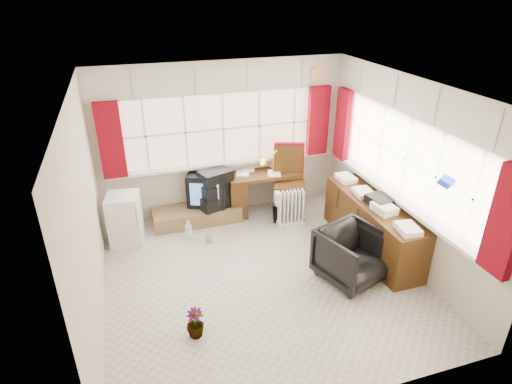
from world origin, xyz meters
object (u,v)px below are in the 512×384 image
desk (263,189)px  task_chair (289,178)px  desk_lamp (274,158)px  radiator (291,212)px  office_chair (352,255)px  crt_tv (208,187)px  mini_fridge (125,219)px  credenza (372,225)px  tv_bench (197,215)px

desk → task_chair: bearing=-31.0°
desk_lamp → radiator: bearing=-73.9°
office_chair → task_chair: bearing=75.2°
crt_tv → office_chair: bearing=-57.4°
mini_fridge → radiator: bearing=-6.9°
mini_fridge → desk: bearing=8.9°
task_chair → mini_fridge: (-2.63, -0.13, -0.25)m
desk → credenza: 1.96m
mini_fridge → tv_bench: bearing=13.9°
desk → radiator: desk is taller
radiator → crt_tv: (-1.17, 0.72, 0.27)m
mini_fridge → desk_lamp: bearing=4.0°
radiator → credenza: size_ratio=0.31×
office_chair → mini_fridge: bearing=128.2°
desk → tv_bench: size_ratio=0.88×
desk_lamp → crt_tv: 1.17m
tv_bench → crt_tv: crt_tv is taller
desk_lamp → mini_fridge: desk_lamp is taller
office_chair → tv_bench: (-1.66, 2.08, -0.23)m
task_chair → office_chair: bearing=-86.2°
desk → office_chair: size_ratio=1.56×
task_chair → radiator: (-0.12, -0.43, -0.39)m
desk_lamp → mini_fridge: size_ratio=0.57×
desk → radiator: bearing=-69.1°
office_chair → crt_tv: (-1.42, 2.22, 0.17)m
desk → tv_bench: bearing=-176.0°
desk → task_chair: size_ratio=1.02×
office_chair → mini_fridge: (-2.76, 1.81, 0.03)m
task_chair → office_chair: size_ratio=1.54×
desk_lamp → task_chair: bearing=-8.3°
crt_tv → task_chair: bearing=-12.6°
crt_tv → radiator: bearing=-31.6°
office_chair → credenza: bearing=23.4°
office_chair → tv_bench: size_ratio=0.56×
office_chair → credenza: (0.62, 0.56, 0.03)m
office_chair → credenza: 0.84m
task_chair → crt_tv: (-1.29, 0.29, -0.12)m
desk → crt_tv: 0.93m
desk_lamp → office_chair: bearing=-78.9°
desk_lamp → crt_tv: bearing=166.4°
credenza → mini_fridge: 3.61m
tv_bench → mini_fridge: size_ratio=1.81×
tv_bench → mini_fridge: 1.17m
crt_tv → mini_fridge: crt_tv is taller
desk_lamp → desk: bearing=121.6°
office_chair → credenza: credenza is taller
credenza → crt_tv: credenza is taller
task_chair → credenza: 1.59m
office_chair → tv_bench: 2.67m
desk → task_chair: (0.37, -0.23, 0.25)m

